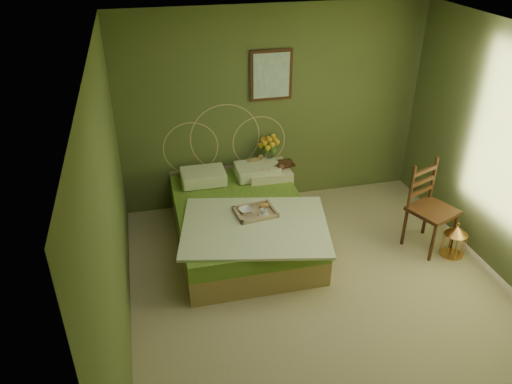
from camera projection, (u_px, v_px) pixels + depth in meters
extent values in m
plane|color=tan|center=(328.00, 301.00, 5.18)|extent=(4.50, 4.50, 0.00)
plane|color=silver|center=(352.00, 48.00, 3.89)|extent=(4.50, 4.50, 0.00)
plane|color=#586233|center=(274.00, 109.00, 6.44)|extent=(4.00, 0.00, 4.00)
plane|color=#586233|center=(112.00, 220.00, 4.13)|extent=(0.00, 4.50, 4.50)
cube|color=#34180E|center=(271.00, 75.00, 6.19)|extent=(0.54, 0.03, 0.64)
cube|color=silver|center=(272.00, 76.00, 6.17)|extent=(0.46, 0.01, 0.56)
cube|color=#9D834E|center=(242.00, 232.00, 6.01)|extent=(1.51, 2.01, 0.30)
cube|color=olive|center=(242.00, 215.00, 5.89)|extent=(1.51, 2.01, 0.20)
cube|color=white|center=(255.00, 226.00, 5.46)|extent=(1.80, 1.51, 0.03)
cube|color=white|center=(203.00, 176.00, 6.32)|extent=(0.55, 0.40, 0.16)
cube|color=white|center=(257.00, 171.00, 6.46)|extent=(0.55, 0.40, 0.16)
cube|color=tan|center=(255.00, 214.00, 5.67)|extent=(0.49, 0.40, 0.04)
ellipsoid|color=#B77A38|center=(264.00, 205.00, 5.74)|extent=(0.12, 0.07, 0.05)
cube|color=#F1EBC4|center=(267.00, 187.00, 6.67)|extent=(0.55, 0.55, 0.61)
cylinder|color=silver|center=(269.00, 156.00, 6.59)|extent=(0.10, 0.10, 0.18)
ellipsoid|color=#9D834E|center=(254.00, 161.00, 6.55)|extent=(0.21, 0.11, 0.10)
sphere|color=#FA9E61|center=(262.00, 171.00, 6.34)|extent=(0.07, 0.07, 0.07)
sphere|color=#FA9E61|center=(269.00, 171.00, 6.33)|extent=(0.07, 0.07, 0.07)
cube|color=#34180E|center=(433.00, 211.00, 5.78)|extent=(0.61, 0.61, 0.04)
cylinder|color=#34180E|center=(422.00, 240.00, 5.69)|extent=(0.04, 0.04, 0.50)
cylinder|color=#34180E|center=(454.00, 236.00, 5.78)|extent=(0.04, 0.04, 0.50)
cylinder|color=#34180E|center=(405.00, 222.00, 6.03)|extent=(0.04, 0.04, 0.50)
cylinder|color=#34180E|center=(435.00, 218.00, 6.11)|extent=(0.04, 0.04, 0.50)
cube|color=#34180E|center=(428.00, 182.00, 5.81)|extent=(0.39, 0.20, 0.56)
cylinder|color=#D98F45|center=(451.00, 254.00, 5.88)|extent=(0.26, 0.26, 0.01)
cylinder|color=#D98F45|center=(453.00, 244.00, 5.81)|extent=(0.26, 0.26, 0.29)
cone|color=#D98F45|center=(457.00, 230.00, 5.71)|extent=(0.26, 0.26, 0.10)
imported|color=#381E0F|center=(280.00, 164.00, 6.56)|extent=(0.19, 0.25, 0.02)
imported|color=#472819|center=(280.00, 163.00, 6.55)|extent=(0.24, 0.25, 0.02)
imported|color=white|center=(246.00, 210.00, 5.67)|extent=(0.19, 0.19, 0.04)
imported|color=white|center=(264.00, 212.00, 5.61)|extent=(0.09, 0.09, 0.07)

